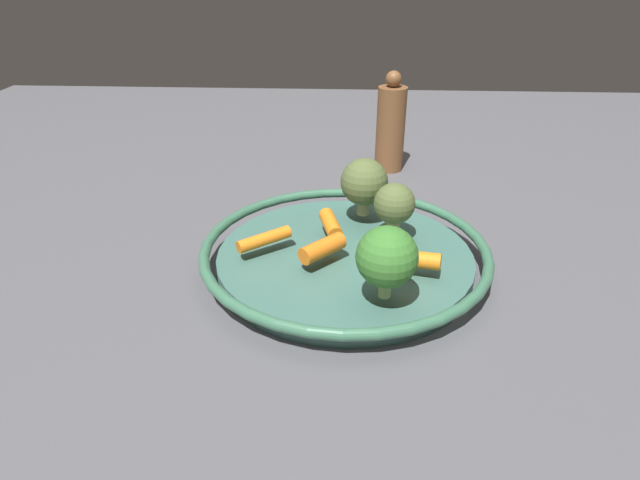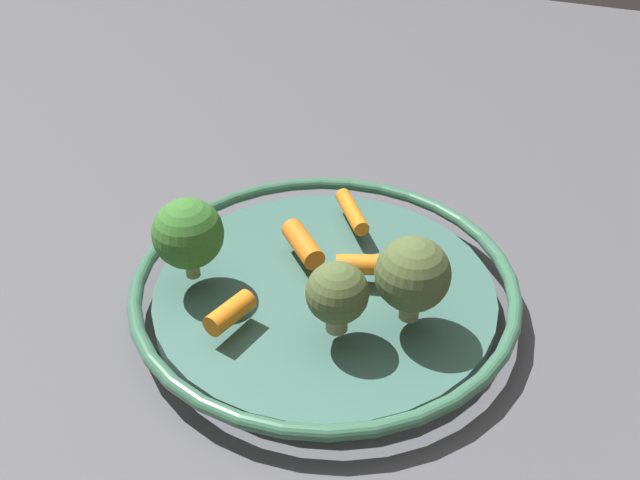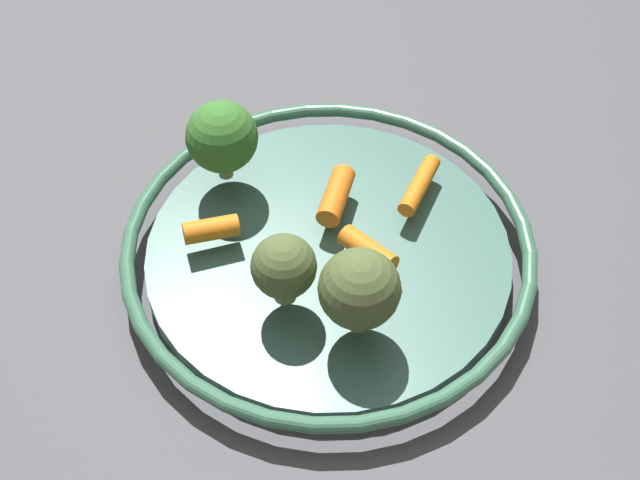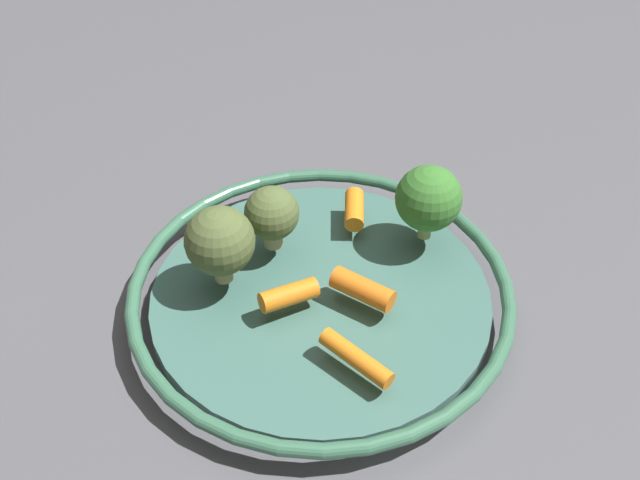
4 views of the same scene
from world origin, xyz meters
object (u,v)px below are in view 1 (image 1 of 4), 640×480
object	(u,v)px
broccoli_floret_small	(384,257)
broccoli_floret_mid	(362,182)
baby_carrot_near_rim	(262,239)
baby_carrot_left	(329,224)
pepper_mill	(389,127)
serving_bowl	(343,255)
baby_carrot_back	(320,248)
broccoli_floret_edge	(392,204)
baby_carrot_center	(417,260)

from	to	relation	value
broccoli_floret_small	broccoli_floret_mid	bearing A→B (deg)	-84.56
baby_carrot_near_rim	broccoli_floret_mid	distance (m)	0.15
baby_carrot_left	pepper_mill	size ratio (longest dim) A/B	0.30
baby_carrot_left	pepper_mill	distance (m)	0.31
serving_bowl	baby_carrot_back	world-z (taller)	baby_carrot_back
baby_carrot_back	pepper_mill	bearing A→B (deg)	-104.70
baby_carrot_left	broccoli_floret_mid	xyz separation A→B (m)	(-0.04, -0.05, 0.03)
broccoli_floret_small	broccoli_floret_edge	size ratio (longest dim) A/B	1.20
serving_bowl	broccoli_floret_mid	xyz separation A→B (m)	(-0.02, -0.08, 0.06)
pepper_mill	broccoli_floret_small	bearing A→B (deg)	86.00
baby_carrot_back	baby_carrot_near_rim	bearing A→B (deg)	-18.15
baby_carrot_center	broccoli_floret_mid	distance (m)	0.14
broccoli_floret_small	baby_carrot_near_rim	bearing A→B (deg)	-36.39
baby_carrot_left	broccoli_floret_small	bearing A→B (deg)	112.87
baby_carrot_left	broccoli_floret_mid	bearing A→B (deg)	-128.44
broccoli_floret_small	pepper_mill	bearing A→B (deg)	-94.00
broccoli_floret_edge	pepper_mill	distance (m)	0.30
baby_carrot_near_rim	baby_carrot_left	world-z (taller)	baby_carrot_left
serving_bowl	baby_carrot_center	size ratio (longest dim) A/B	7.62
baby_carrot_center	broccoli_floret_mid	bearing A→B (deg)	-66.09
broccoli_floret_edge	baby_carrot_left	bearing A→B (deg)	1.13
serving_bowl	pepper_mill	world-z (taller)	pepper_mill
baby_carrot_back	broccoli_floret_small	xyz separation A→B (m)	(-0.06, 0.07, 0.03)
baby_carrot_back	broccoli_floret_small	bearing A→B (deg)	130.58
baby_carrot_near_rim	broccoli_floret_edge	bearing A→B (deg)	-164.74
pepper_mill	serving_bowl	bearing A→B (deg)	78.02
baby_carrot_near_rim	pepper_mill	bearing A→B (deg)	-115.59
baby_carrot_left	broccoli_floret_mid	size ratio (longest dim) A/B	0.68
broccoli_floret_mid	baby_carrot_center	bearing A→B (deg)	113.91
broccoli_floret_small	broccoli_floret_edge	distance (m)	0.14
broccoli_floret_edge	pepper_mill	bearing A→B (deg)	-92.65
broccoli_floret_edge	broccoli_floret_small	bearing A→B (deg)	83.09
baby_carrot_left	baby_carrot_center	distance (m)	0.12
serving_bowl	baby_carrot_back	size ratio (longest dim) A/B	6.12
baby_carrot_back	broccoli_floret_mid	bearing A→B (deg)	-112.69
baby_carrot_near_rim	broccoli_floret_small	xyz separation A→B (m)	(-0.13, 0.10, 0.04)
baby_carrot_near_rim	baby_carrot_center	xyz separation A→B (m)	(-0.17, 0.04, 0.00)
broccoli_floret_small	broccoli_floret_edge	bearing A→B (deg)	-96.91
broccoli_floret_mid	broccoli_floret_edge	size ratio (longest dim) A/B	1.19
baby_carrot_back	pepper_mill	xyz separation A→B (m)	(-0.09, -0.36, 0.03)
broccoli_floret_mid	broccoli_floret_edge	world-z (taller)	broccoli_floret_mid
broccoli_floret_edge	pepper_mill	xyz separation A→B (m)	(-0.01, -0.30, 0.00)
baby_carrot_center	broccoli_floret_small	world-z (taller)	broccoli_floret_small
broccoli_floret_edge	serving_bowl	bearing A→B (deg)	29.67
serving_bowl	baby_carrot_left	size ratio (longest dim) A/B	6.74
baby_carrot_left	serving_bowl	bearing A→B (deg)	120.23
baby_carrot_left	broccoli_floret_small	world-z (taller)	broccoli_floret_small
serving_bowl	broccoli_floret_edge	xyz separation A→B (m)	(-0.06, -0.03, 0.05)
broccoli_floret_small	pepper_mill	size ratio (longest dim) A/B	0.45
baby_carrot_back	broccoli_floret_edge	world-z (taller)	broccoli_floret_edge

